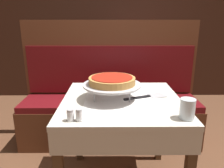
% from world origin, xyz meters
% --- Properties ---
extents(dining_table_front, '(0.79, 0.79, 0.72)m').
position_xyz_m(dining_table_front, '(0.00, 0.00, 0.62)').
color(dining_table_front, beige).
rests_on(dining_table_front, ground_plane).
extents(dining_table_rear, '(0.70, 0.70, 0.72)m').
position_xyz_m(dining_table_rear, '(0.27, 1.69, 0.62)').
color(dining_table_rear, red).
rests_on(dining_table_rear, ground_plane).
extents(booth_bench, '(1.78, 0.46, 1.23)m').
position_xyz_m(booth_bench, '(-0.08, 0.73, 0.36)').
color(booth_bench, brown).
rests_on(booth_bench, ground_plane).
extents(back_wall_panel, '(6.00, 0.04, 2.40)m').
position_xyz_m(back_wall_panel, '(0.00, 2.14, 1.20)').
color(back_wall_panel, '#3D2319').
rests_on(back_wall_panel, ground_plane).
extents(pizza_pan_stand, '(0.39, 0.39, 0.10)m').
position_xyz_m(pizza_pan_stand, '(-0.07, 0.01, 0.82)').
color(pizza_pan_stand, '#ADADB2').
rests_on(pizza_pan_stand, dining_table_front).
extents(deep_dish_pizza, '(0.31, 0.31, 0.05)m').
position_xyz_m(deep_dish_pizza, '(-0.07, 0.01, 0.85)').
color(deep_dish_pizza, '#C68E47').
rests_on(deep_dish_pizza, pizza_pan_stand).
extents(pizza_server, '(0.31, 0.16, 0.01)m').
position_xyz_m(pizza_server, '(0.17, 0.03, 0.73)').
color(pizza_server, '#BCBCC1').
rests_on(pizza_server, dining_table_front).
extents(water_glass_near, '(0.08, 0.08, 0.11)m').
position_xyz_m(water_glass_near, '(0.33, -0.30, 0.78)').
color(water_glass_near, silver).
rests_on(water_glass_near, dining_table_front).
extents(salt_shaker, '(0.04, 0.04, 0.06)m').
position_xyz_m(salt_shaker, '(-0.29, -0.32, 0.75)').
color(salt_shaker, silver).
rests_on(salt_shaker, dining_table_front).
extents(pepper_shaker, '(0.04, 0.04, 0.06)m').
position_xyz_m(pepper_shaker, '(-0.24, -0.32, 0.76)').
color(pepper_shaker, silver).
rests_on(pepper_shaker, dining_table_front).
extents(condiment_caddy, '(0.11, 0.11, 0.18)m').
position_xyz_m(condiment_caddy, '(0.30, 1.73, 0.77)').
color(condiment_caddy, black).
rests_on(condiment_caddy, dining_table_rear).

